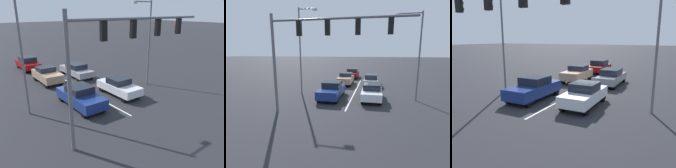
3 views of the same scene
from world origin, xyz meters
The scene contains 10 objects.
ground_plane centered at (0.00, 0.00, 0.00)m, with size 240.00×240.00×0.00m, color #28282D.
lane_stripe_left_divider centered at (0.00, 1.74, 0.01)m, with size 0.12×15.47×0.01m, color silver.
car_navy_midlane_front centered at (1.87, 5.91, 0.77)m, with size 1.84×4.57×1.55m.
car_white_leftlane_front centered at (-1.84, 5.84, 0.75)m, with size 1.72×4.16×1.48m.
car_tan_midlane_second centered at (1.69, -1.01, 0.80)m, with size 1.77×4.06×1.56m.
car_gray_leftlane_second centered at (-1.61, -1.15, 0.74)m, with size 1.73×4.72×1.46m.
car_maroon_midlane_third centered at (1.58, -7.30, 0.80)m, with size 1.84×4.23×1.55m.
traffic_signal_gantry centered at (1.71, 10.45, 5.16)m, with size 9.44×0.37×6.87m.
street_lamp_right_shoulder centered at (5.18, 4.94, 4.88)m, with size 1.92×0.24×8.52m.
street_lamp_left_shoulder centered at (-5.47, 5.39, 4.47)m, with size 2.25×0.24×7.64m.
Camera 1 is at (9.14, 19.24, 6.80)m, focal length 35.00 mm.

